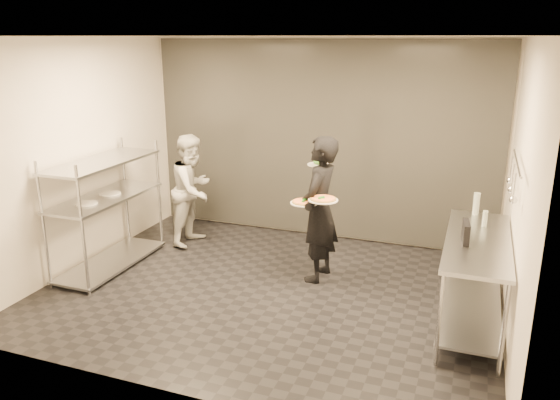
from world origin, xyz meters
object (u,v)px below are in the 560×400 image
(pizza_plate_far, at_px, (323,199))
(bottle_dark, at_px, (477,206))
(pass_rack, at_px, (106,208))
(waiter, at_px, (319,210))
(bottle_clear, at_px, (485,219))
(prep_counter, at_px, (475,267))
(bottle_green, at_px, (476,204))
(chef, at_px, (193,190))
(pizza_plate_near, at_px, (304,202))
(pos_monitor, at_px, (466,232))
(salad_plate, at_px, (318,163))

(pizza_plate_far, relative_size, bottle_dark, 1.74)
(pass_rack, bearing_deg, bottle_dark, 10.60)
(waiter, bearing_deg, bottle_clear, 89.87)
(prep_counter, height_order, bottle_green, bottle_green)
(prep_counter, relative_size, bottle_dark, 9.39)
(waiter, xyz_separation_m, bottle_dark, (1.71, 0.25, 0.15))
(chef, height_order, pizza_plate_near, chef)
(pizza_plate_far, bearing_deg, pizza_plate_near, 171.12)
(waiter, bearing_deg, pos_monitor, 71.87)
(salad_plate, xyz_separation_m, pos_monitor, (1.75, -0.98, -0.32))
(waiter, bearing_deg, prep_counter, 76.95)
(salad_plate, bearing_deg, bottle_clear, -13.18)
(bottle_green, bearing_deg, pizza_plate_far, -162.35)
(bottle_dark, bearing_deg, waiter, -171.66)
(waiter, height_order, bottle_green, waiter)
(pizza_plate_far, distance_m, salad_plate, 0.67)
(pass_rack, xyz_separation_m, salad_plate, (2.46, 0.86, 0.58))
(prep_counter, relative_size, pizza_plate_far, 5.41)
(waiter, relative_size, pizza_plate_far, 5.19)
(waiter, distance_m, pizza_plate_near, 0.29)
(pizza_plate_far, relative_size, pos_monitor, 1.20)
(pass_rack, height_order, pizza_plate_far, pass_rack)
(prep_counter, bearing_deg, bottle_clear, 83.24)
(salad_plate, distance_m, pos_monitor, 2.03)
(prep_counter, relative_size, pizza_plate_near, 5.77)
(chef, distance_m, pizza_plate_far, 2.26)
(bottle_clear, bearing_deg, bottle_dark, 102.90)
(pizza_plate_near, distance_m, pos_monitor, 1.81)
(salad_plate, bearing_deg, prep_counter, -24.64)
(pizza_plate_near, distance_m, pizza_plate_far, 0.24)
(chef, height_order, bottle_clear, chef)
(pizza_plate_near, xyz_separation_m, bottle_clear, (1.92, 0.08, 0.00))
(pizza_plate_near, bearing_deg, prep_counter, -9.95)
(pizza_plate_far, relative_size, salad_plate, 1.28)
(waiter, distance_m, pizza_plate_far, 0.35)
(prep_counter, relative_size, bottle_clear, 10.55)
(chef, xyz_separation_m, pizza_plate_far, (2.09, -0.81, 0.30))
(pizza_plate_near, bearing_deg, pizza_plate_far, -8.88)
(pizza_plate_near, bearing_deg, waiter, 61.73)
(chef, bearing_deg, bottle_clear, -97.08)
(pizza_plate_near, bearing_deg, pass_rack, -172.32)
(pos_monitor, xyz_separation_m, bottle_green, (0.07, 0.93, 0.02))
(bottle_green, xyz_separation_m, bottle_dark, (0.00, 0.00, -0.03))
(prep_counter, xyz_separation_m, bottle_green, (-0.05, 0.80, 0.42))
(prep_counter, distance_m, chef, 3.89)
(bottle_green, bearing_deg, chef, 175.34)
(chef, bearing_deg, waiter, -102.29)
(pass_rack, bearing_deg, chef, 61.45)
(salad_plate, bearing_deg, waiter, -69.53)
(pos_monitor, bearing_deg, pizza_plate_far, 158.37)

